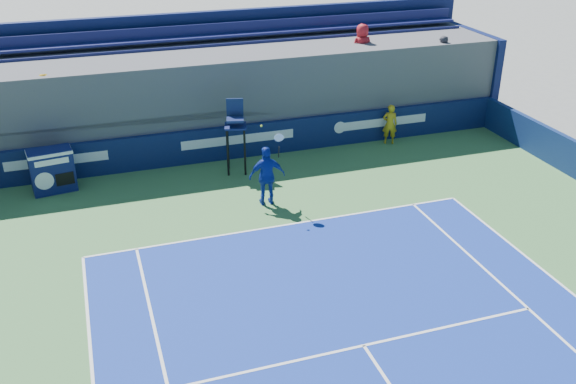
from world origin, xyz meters
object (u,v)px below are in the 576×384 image
object	(u,v)px
umpire_chair	(236,129)
tennis_player	(267,176)
match_clock	(52,169)
ball_person	(390,124)

from	to	relation	value
umpire_chair	tennis_player	xyz separation A→B (m)	(0.29, -2.62, -0.59)
match_clock	umpire_chair	distance (m)	5.87
match_clock	tennis_player	xyz separation A→B (m)	(6.10, -2.96, 0.19)
ball_person	match_clock	world-z (taller)	ball_person
umpire_chair	tennis_player	world-z (taller)	tennis_player
tennis_player	match_clock	bearing A→B (deg)	154.07
ball_person	match_clock	size ratio (longest dim) A/B	1.06
ball_person	match_clock	bearing A→B (deg)	23.16
match_clock	tennis_player	bearing A→B (deg)	-25.93
match_clock	ball_person	bearing A→B (deg)	1.72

